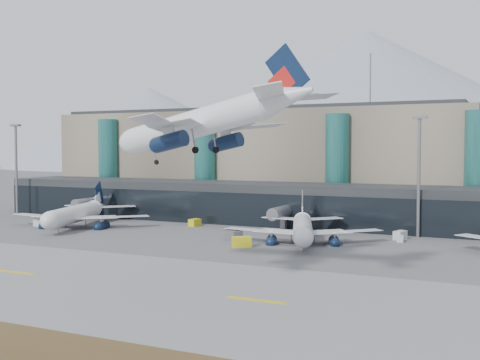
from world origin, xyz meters
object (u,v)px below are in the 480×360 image
lightmast_left (16,164)px  veh_d (400,235)px  jet_parked_left (80,208)px  veh_b (195,223)px  lightmast_mid (419,169)px  veh_c (234,236)px  veh_f (43,220)px  veh_h (242,242)px  veh_a (41,222)px  veh_g (400,239)px  hero_jet (214,113)px  jet_parked_mid (303,222)px

lightmast_left → veh_d: bearing=-1.0°
jet_parked_left → veh_b: bearing=-81.8°
lightmast_left → jet_parked_left: (33.13, -12.60, -10.02)m
lightmast_mid → veh_b: bearing=-175.8°
lightmast_left → veh_c: bearing=-13.2°
veh_f → veh_h: (59.78, -11.20, 0.09)m
veh_a → veh_g: bearing=17.3°
lightmast_mid → veh_f: 90.73m
veh_g → veh_c: bearing=-76.1°
lightmast_left → veh_f: (21.72, -13.00, -13.51)m
veh_b → veh_c: veh_c is taller
veh_c → veh_h: (4.64, -6.16, -0.10)m
jet_parked_left → veh_c: 44.19m
hero_jet → veh_a: size_ratio=9.35×
lightmast_mid → veh_c: bearing=-147.6°
jet_parked_left → veh_f: size_ratio=11.18×
veh_a → veh_b: 36.99m
veh_d → lightmast_left: bearing=105.8°
veh_a → veh_h: veh_a is taller
lightmast_mid → veh_d: bearing=-120.1°
lightmast_left → jet_parked_left: 36.83m
hero_jet → veh_a: hero_jet is taller
hero_jet → jet_parked_mid: (-1.96, 42.34, -19.53)m
veh_b → veh_d: bearing=-82.7°
jet_parked_left → veh_f: 11.94m
lightmast_left → jet_parked_left: bearing=-20.8°
jet_parked_left → veh_f: jet_parked_left is taller
veh_g → veh_b: bearing=-103.9°
veh_f → lightmast_mid: bearing=-84.9°
lightmast_left → veh_g: 108.67m
lightmast_left → veh_d: lightmast_left is taller
veh_b → lightmast_mid: bearing=-77.3°
jet_parked_left → veh_b: (25.02, 11.83, -3.54)m
veh_f → veh_h: bearing=-105.8°
veh_h → veh_g: bearing=3.3°
lightmast_left → veh_d: 108.03m
veh_f → lightmast_left: bearing=53.9°
lightmast_mid → veh_c: 41.45m
lightmast_left → jet_parked_left: lightmast_left is taller
veh_c → veh_a: bearing=-145.1°
veh_f → veh_g: 86.35m
veh_c → hero_jet: bearing=-32.0°
veh_a → veh_b: size_ratio=1.22×
jet_parked_left → veh_c: size_ratio=9.13×
lightmast_left → veh_h: lightmast_left is taller
veh_h → veh_c: bearing=93.8°
veh_c → lightmast_mid: bearing=68.6°
lightmast_left → veh_g: size_ratio=11.72×
lightmast_mid → veh_g: 16.03m
lightmast_left → veh_c: (76.86, -18.04, -13.32)m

